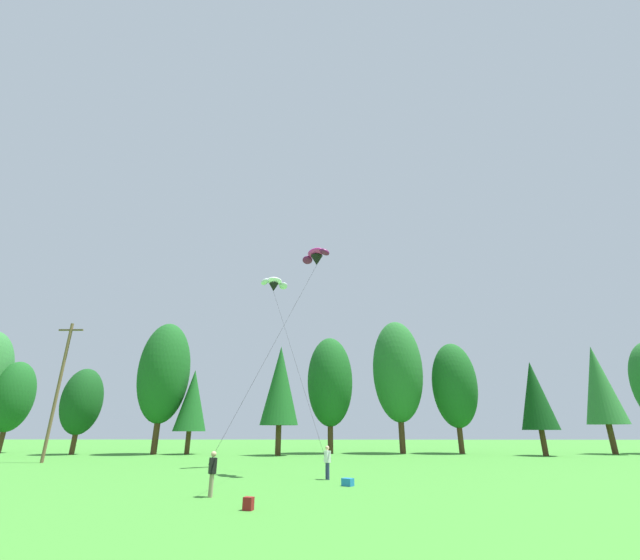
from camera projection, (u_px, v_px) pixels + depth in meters
treeline_tree_b at (13, 396)px, 48.07m from camera, size 4.61×4.61×10.39m
treeline_tree_c at (82, 401)px, 45.21m from camera, size 4.27×4.27×9.15m
treeline_tree_d at (164, 372)px, 46.69m from camera, size 5.73×5.73×14.56m
treeline_tree_e at (192, 400)px, 45.86m from camera, size 3.60×3.60×9.09m
treeline_tree_f at (280, 385)px, 44.45m from camera, size 4.12×4.12×11.48m
treeline_tree_g at (330, 381)px, 48.10m from camera, size 5.36×5.36×13.19m
treeline_tree_h at (398, 371)px, 48.55m from camera, size 5.92×5.92×15.25m
treeline_tree_i at (454, 385)px, 47.76m from camera, size 5.17×5.17×12.46m
treeline_tree_j at (535, 395)px, 43.34m from camera, size 3.72×3.72×9.62m
treeline_tree_k at (599, 384)px, 46.49m from camera, size 4.22×4.22×11.90m
utility_pole at (59, 386)px, 34.70m from camera, size 2.20×0.26×11.62m
kite_flyer_near at (212, 470)px, 16.32m from camera, size 0.45×0.59×1.69m
kite_flyer_mid at (327, 460)px, 21.92m from camera, size 0.43×0.59×1.69m
parafoil_kite_high_magenta at (316, 256)px, 28.06m from camera, size 5.26×9.08×13.29m
parafoil_kite_mid_white at (274, 284)px, 33.08m from camera, size 5.36×8.16×13.21m
backpack at (248, 504)px, 13.40m from camera, size 0.37×0.32×0.40m
picnic_cooler at (348, 482)px, 19.16m from camera, size 0.63×0.60×0.34m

